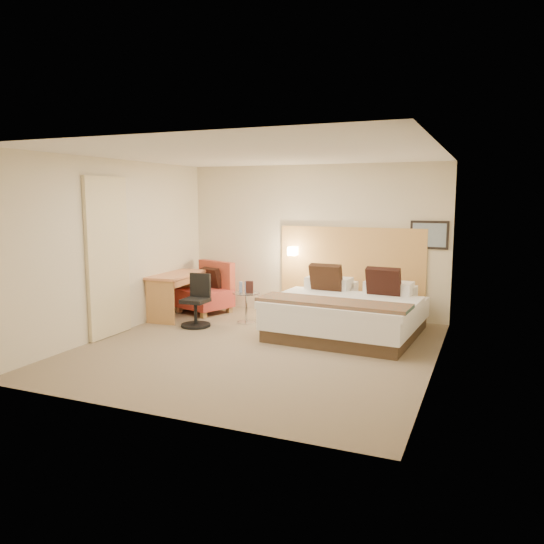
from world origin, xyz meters
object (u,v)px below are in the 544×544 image
at_px(lounge_chair, 207,292).
at_px(desk_chair, 197,305).
at_px(side_table, 246,306).
at_px(bed, 348,313).
at_px(desk, 178,283).

height_order(lounge_chair, desk_chair, lounge_chair).
xyz_separation_m(lounge_chair, desk_chair, (0.40, -1.04, -0.02)).
bearing_deg(side_table, bed, -2.81).
height_order(bed, desk, bed).
height_order(lounge_chair, side_table, lounge_chair).
relative_size(lounge_chair, side_table, 1.91).
bearing_deg(lounge_chair, desk_chair, -68.93).
bearing_deg(desk_chair, bed, 10.40).
height_order(bed, side_table, bed).
bearing_deg(desk_chair, side_table, 39.48).
bearing_deg(desk_chair, desk, 144.34).
relative_size(bed, desk_chair, 2.65).
distance_m(side_table, desk, 1.35).
bearing_deg(lounge_chair, side_table, -25.55).
xyz_separation_m(lounge_chair, desk, (-0.25, -0.57, 0.25)).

